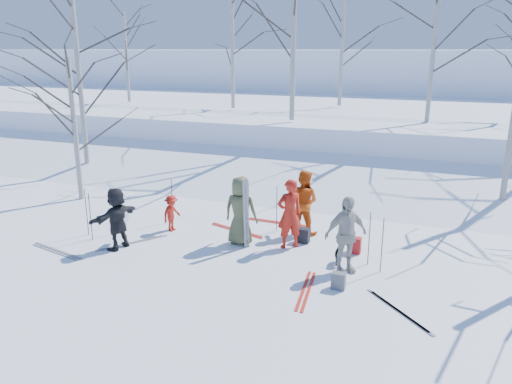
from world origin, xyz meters
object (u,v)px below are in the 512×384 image
at_px(backpack_red, 355,245).
at_px(skier_redor_behind, 303,202).
at_px(skier_red_seated, 172,213).
at_px(skier_grey_west, 117,218).
at_px(dog, 341,253).
at_px(backpack_dark, 303,235).
at_px(skier_olive_center, 241,211).
at_px(skier_cream_east, 346,235).
at_px(skier_red_north, 289,214).
at_px(backpack_grey, 338,281).

bearing_deg(backpack_red, skier_redor_behind, 150.46).
height_order(skier_red_seated, skier_grey_west, skier_grey_west).
xyz_separation_m(dog, backpack_dark, (-1.25, 1.01, -0.07)).
xyz_separation_m(skier_olive_center, backpack_dark, (1.55, 0.69, -0.73)).
xyz_separation_m(skier_red_seated, dog, (5.04, -0.52, -0.27)).
relative_size(skier_cream_east, backpack_dark, 4.63).
relative_size(dog, backpack_red, 1.50).
relative_size(dog, backpack_dark, 1.57).
bearing_deg(dog, skier_cream_east, 103.43).
relative_size(skier_red_north, backpack_red, 4.43).
bearing_deg(dog, skier_red_seated, -13.52).
bearing_deg(backpack_grey, backpack_dark, 122.08).
distance_m(skier_cream_east, backpack_red, 1.41).
relative_size(skier_grey_west, backpack_red, 3.93).
height_order(skier_red_seated, skier_cream_east, skier_cream_east).
xyz_separation_m(skier_olive_center, skier_cream_east, (2.96, -0.75, -0.01)).
distance_m(skier_grey_west, dog, 5.82).
xyz_separation_m(backpack_grey, backpack_dark, (-1.48, 2.36, 0.01)).
height_order(backpack_red, backpack_grey, backpack_red).
bearing_deg(skier_olive_center, skier_red_north, -170.81).
bearing_deg(skier_olive_center, skier_cream_east, 164.94).
height_order(skier_red_seated, backpack_dark, skier_red_seated).
distance_m(skier_olive_center, skier_cream_east, 3.06).
xyz_separation_m(skier_olive_center, skier_red_seated, (-2.24, 0.20, -0.40)).
bearing_deg(skier_grey_west, skier_red_seated, 169.89).
height_order(skier_red_north, backpack_dark, skier_red_north).
distance_m(skier_olive_center, backpack_dark, 1.84).
relative_size(skier_olive_center, skier_red_seated, 1.76).
bearing_deg(backpack_dark, backpack_red, -8.88).
bearing_deg(skier_grey_west, skier_red_north, 123.12).
xyz_separation_m(skier_red_north, skier_red_seated, (-3.53, -0.03, -0.40)).
xyz_separation_m(skier_olive_center, dog, (2.80, -0.32, -0.67)).
height_order(dog, backpack_grey, dog).
relative_size(skier_olive_center, skier_cream_east, 1.01).
height_order(skier_grey_west, backpack_red, skier_grey_west).
bearing_deg(dog, skier_olive_center, -14.16).
bearing_deg(backpack_red, skier_grey_west, -161.85).
height_order(skier_redor_behind, backpack_grey, skier_redor_behind).
xyz_separation_m(skier_red_seated, skier_grey_west, (-0.64, -1.66, 0.29)).
height_order(skier_olive_center, backpack_red, skier_olive_center).
relative_size(skier_cream_east, dog, 2.94).
bearing_deg(dog, skier_redor_behind, -57.10).
xyz_separation_m(backpack_red, backpack_dark, (-1.44, 0.22, -0.01)).
relative_size(skier_red_north, backpack_dark, 4.66).
distance_m(backpack_grey, backpack_dark, 2.79).
bearing_deg(skier_olive_center, dog, 172.59).
relative_size(skier_olive_center, skier_grey_west, 1.13).
bearing_deg(skier_cream_east, skier_redor_behind, 84.92).
relative_size(skier_redor_behind, skier_grey_west, 1.11).
distance_m(skier_olive_center, skier_red_seated, 2.28).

